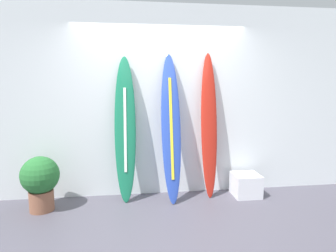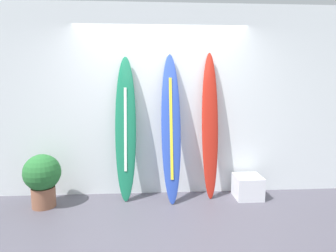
# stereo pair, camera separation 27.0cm
# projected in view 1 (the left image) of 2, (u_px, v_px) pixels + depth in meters

# --- Properties ---
(ground) EXTENTS (8.00, 8.00, 0.04)m
(ground) POSITION_uv_depth(u_px,v_px,m) (172.00, 234.00, 3.27)
(ground) COLOR #4D4A55
(wall_back) EXTENTS (7.20, 0.20, 2.80)m
(wall_back) POSITION_uv_depth(u_px,v_px,m) (160.00, 102.00, 4.34)
(wall_back) COLOR silver
(wall_back) RESTS_ON ground
(surfboard_emerald) EXTENTS (0.31, 0.34, 2.05)m
(surfboard_emerald) POSITION_uv_depth(u_px,v_px,m) (125.00, 131.00, 4.04)
(surfboard_emerald) COLOR #19714D
(surfboard_emerald) RESTS_ON ground
(surfboard_cobalt) EXTENTS (0.29, 0.48, 2.09)m
(surfboard_cobalt) POSITION_uv_depth(u_px,v_px,m) (171.00, 129.00, 4.05)
(surfboard_cobalt) COLOR #2947AF
(surfboard_cobalt) RESTS_ON ground
(surfboard_crimson) EXTENTS (0.25, 0.32, 2.11)m
(surfboard_crimson) POSITION_uv_depth(u_px,v_px,m) (209.00, 127.00, 4.20)
(surfboard_crimson) COLOR red
(surfboard_crimson) RESTS_ON ground
(display_block_left) EXTENTS (0.38, 0.38, 0.33)m
(display_block_left) POSITION_uv_depth(u_px,v_px,m) (246.00, 185.00, 4.31)
(display_block_left) COLOR silver
(display_block_left) RESTS_ON ground
(potted_plant) EXTENTS (0.49, 0.49, 0.73)m
(potted_plant) POSITION_uv_depth(u_px,v_px,m) (40.00, 180.00, 3.77)
(potted_plant) COLOR brown
(potted_plant) RESTS_ON ground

